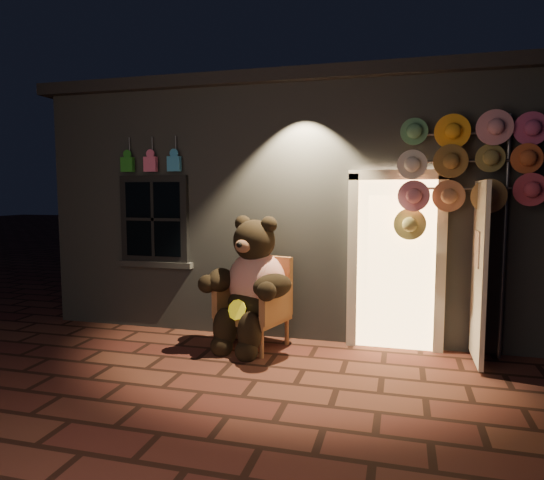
% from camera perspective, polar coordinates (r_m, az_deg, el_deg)
% --- Properties ---
extents(ground, '(60.00, 60.00, 0.00)m').
position_cam_1_polar(ground, '(5.18, -1.95, -16.17)').
color(ground, brown).
rests_on(ground, ground).
extents(shop_building, '(7.30, 5.95, 3.51)m').
position_cam_1_polar(shop_building, '(8.70, 5.72, 4.39)').
color(shop_building, slate).
rests_on(shop_building, ground).
extents(wicker_armchair, '(0.92, 0.87, 1.12)m').
position_cam_1_polar(wicker_armchair, '(6.11, -1.76, -7.26)').
color(wicker_armchair, '#9A5D3B').
rests_on(wicker_armchair, ground).
extents(teddy_bear, '(1.16, 1.06, 1.67)m').
position_cam_1_polar(teddy_bear, '(5.94, -2.40, -5.29)').
color(teddy_bear, red).
rests_on(teddy_bear, ground).
extents(hat_rack, '(1.59, 0.22, 2.82)m').
position_cam_1_polar(hat_rack, '(5.92, 21.82, 7.93)').
color(hat_rack, '#59595E').
rests_on(hat_rack, ground).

